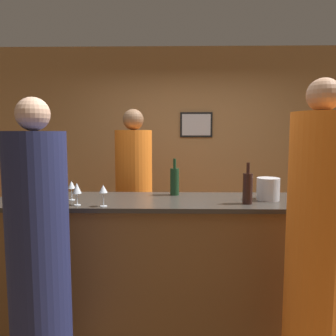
% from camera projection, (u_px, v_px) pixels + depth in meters
% --- Properties ---
extents(ground_plane, '(14.00, 14.00, 0.00)m').
position_uv_depth(ground_plane, '(197.00, 325.00, 2.81)').
color(ground_plane, brown).
extents(back_wall, '(8.00, 0.08, 2.80)m').
position_uv_depth(back_wall, '(188.00, 150.00, 4.57)').
color(back_wall, '#A37547').
rests_on(back_wall, ground_plane).
extents(bar_counter, '(3.37, 0.68, 1.09)m').
position_uv_depth(bar_counter, '(198.00, 263.00, 2.75)').
color(bar_counter, brown).
rests_on(bar_counter, ground_plane).
extents(bartender, '(0.39, 0.39, 1.89)m').
position_uv_depth(bartender, '(134.00, 205.00, 3.50)').
color(bartender, orange).
rests_on(bartender, ground_plane).
extents(guest_0, '(0.35, 0.35, 1.95)m').
position_uv_depth(guest_0, '(316.00, 253.00, 1.98)').
color(guest_0, orange).
rests_on(guest_0, ground_plane).
extents(guest_1, '(0.38, 0.38, 1.85)m').
position_uv_depth(guest_1, '(39.00, 258.00, 2.05)').
color(guest_1, '#1E234C').
rests_on(guest_1, ground_plane).
extents(wine_bottle_0, '(0.08, 0.08, 0.32)m').
position_uv_depth(wine_bottle_0, '(175.00, 181.00, 2.88)').
color(wine_bottle_0, '#19381E').
rests_on(wine_bottle_0, bar_counter).
extents(wine_bottle_1, '(0.08, 0.08, 0.32)m').
position_uv_depth(wine_bottle_1, '(248.00, 188.00, 2.52)').
color(wine_bottle_1, black).
rests_on(wine_bottle_1, bar_counter).
extents(ice_bucket, '(0.18, 0.18, 0.18)m').
position_uv_depth(ice_bucket, '(268.00, 189.00, 2.67)').
color(ice_bucket, silver).
rests_on(ice_bucket, bar_counter).
extents(wine_glass_0, '(0.06, 0.06, 0.16)m').
position_uv_depth(wine_glass_0, '(103.00, 190.00, 2.42)').
color(wine_glass_0, silver).
rests_on(wine_glass_0, bar_counter).
extents(wine_glass_1, '(0.07, 0.07, 0.17)m').
position_uv_depth(wine_glass_1, '(77.00, 189.00, 2.46)').
color(wine_glass_1, silver).
rests_on(wine_glass_1, bar_counter).
extents(wine_glass_3, '(0.06, 0.06, 0.16)m').
position_uv_depth(wine_glass_3, '(71.00, 186.00, 2.65)').
color(wine_glass_3, silver).
rests_on(wine_glass_3, bar_counter).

